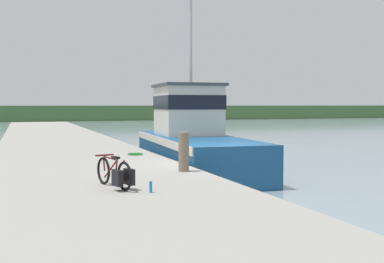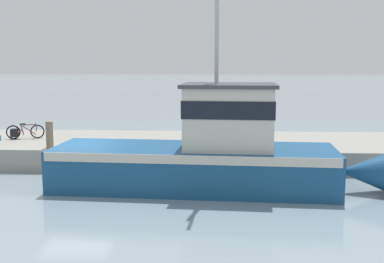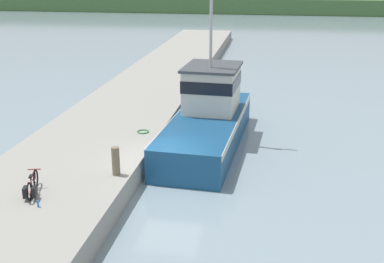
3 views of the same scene
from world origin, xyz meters
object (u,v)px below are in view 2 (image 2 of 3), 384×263
(fishing_boat_main, at_px, (210,151))
(mooring_post, at_px, (50,135))
(water_bottle_by_bike, at_px, (0,138))
(bicycle_touring, at_px, (22,132))

(fishing_boat_main, bearing_deg, mooring_post, -107.94)
(fishing_boat_main, xyz_separation_m, water_bottle_by_bike, (-4.21, -9.28, -0.27))
(fishing_boat_main, bearing_deg, bicycle_touring, -115.68)
(fishing_boat_main, xyz_separation_m, bicycle_touring, (-4.78, -8.55, -0.07))
(water_bottle_by_bike, bearing_deg, bicycle_touring, 127.79)
(fishing_boat_main, bearing_deg, water_bottle_by_bike, -110.89)
(fishing_boat_main, relative_size, mooring_post, 10.72)
(mooring_post, bearing_deg, fishing_boat_main, 68.56)
(bicycle_touring, relative_size, water_bottle_by_bike, 6.90)
(mooring_post, bearing_deg, water_bottle_by_bike, -120.72)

